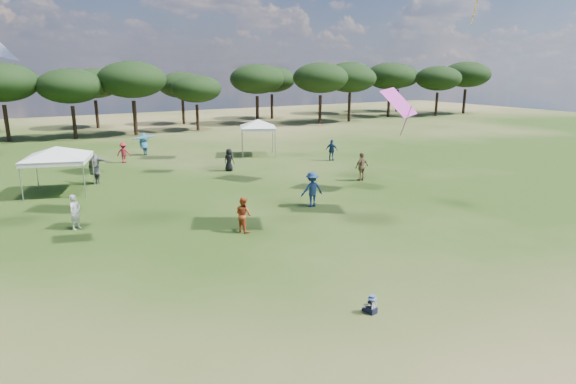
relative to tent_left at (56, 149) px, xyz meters
name	(u,v)px	position (x,y,z in m)	size (l,w,h in m)	color
ground	(425,350)	(6.19, -21.79, -2.54)	(140.00, 140.00, 0.00)	#2B4414
tree_line	(117,82)	(8.58, 25.61, 2.89)	(108.78, 17.63, 7.77)	black
tent_left	(56,149)	(0.00, 0.00, 0.00)	(6.38, 6.38, 2.96)	gray
tent_right	(258,121)	(15.12, 5.17, 0.23)	(5.04, 5.04, 3.20)	gray
toddler	(372,305)	(6.26, -19.61, -2.29)	(0.39, 0.43, 0.56)	black
festival_crowd	(108,172)	(2.68, 0.30, -1.65)	(30.01, 22.32, 1.92)	brown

